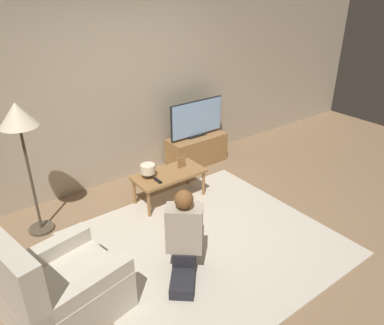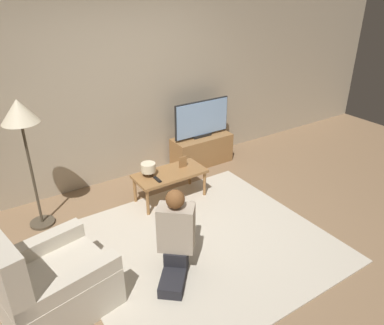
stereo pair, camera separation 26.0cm
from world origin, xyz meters
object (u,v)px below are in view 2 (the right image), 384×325
(coffee_table, at_px, (170,176))
(table_lamp, at_px, (148,168))
(armchair, at_px, (49,284))
(person_kneeling, at_px, (176,234))
(floor_lamp, at_px, (21,120))
(tv, at_px, (202,119))

(coffee_table, xyz_separation_m, table_lamp, (-0.26, 0.07, 0.15))
(armchair, distance_m, person_kneeling, 1.16)
(coffee_table, xyz_separation_m, floor_lamp, (-1.53, 0.35, 0.94))
(coffee_table, relative_size, armchair, 0.90)
(tv, xyz_separation_m, armchair, (-2.70, -1.64, -0.44))
(coffee_table, height_order, floor_lamp, floor_lamp)
(tv, bearing_deg, coffee_table, -145.33)
(tv, xyz_separation_m, table_lamp, (-1.19, -0.58, -0.23))
(person_kneeling, bearing_deg, tv, -89.95)
(coffee_table, height_order, armchair, armchair)
(armchair, distance_m, table_lamp, 1.85)
(tv, distance_m, coffee_table, 1.20)
(coffee_table, relative_size, floor_lamp, 0.60)
(table_lamp, bearing_deg, coffee_table, -15.12)
(coffee_table, xyz_separation_m, person_kneeling, (-0.62, -1.18, 0.09))
(person_kneeling, distance_m, table_lamp, 1.30)
(armchair, relative_size, person_kneeling, 1.13)
(floor_lamp, height_order, table_lamp, floor_lamp)
(armchair, relative_size, table_lamp, 5.62)
(coffee_table, bearing_deg, armchair, -150.47)
(coffee_table, distance_m, table_lamp, 0.31)
(armchair, height_order, person_kneeling, armchair)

